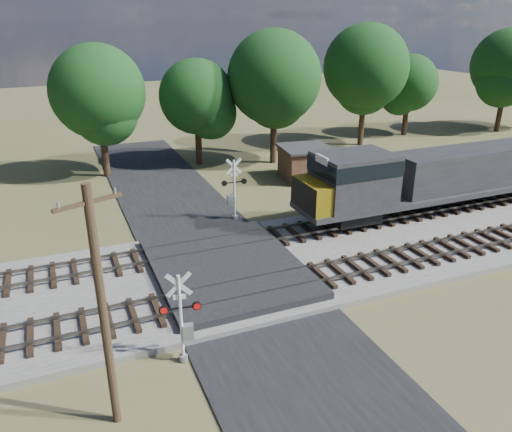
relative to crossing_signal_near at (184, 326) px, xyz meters
name	(u,v)px	position (x,y,z in m)	size (l,w,h in m)	color
ground	(230,279)	(3.65, 5.25, -1.56)	(160.00, 160.00, 0.00)	#494F2A
ballast_bed	(392,240)	(13.65, 5.75, -1.41)	(140.00, 10.00, 0.30)	gray
road	(230,278)	(3.65, 5.25, -1.52)	(7.00, 60.00, 0.08)	black
crossing_panel	(227,269)	(3.65, 5.75, -1.25)	(7.00, 9.00, 0.62)	#262628
track_near	(306,278)	(6.77, 3.25, -1.15)	(140.00, 2.60, 0.33)	black
track_far	(264,238)	(6.77, 8.25, -1.15)	(140.00, 2.60, 0.33)	black
crossing_signal_near	(184,326)	(0.00, 0.00, 0.00)	(1.51, 0.37, 3.76)	silver
crossing_signal_far	(233,195)	(6.43, 12.34, 0.11)	(1.62, 0.35, 4.03)	silver
utility_pole	(102,307)	(-2.80, -2.04, 2.67)	(1.86, 0.80, 7.99)	#332317
equipment_shed	(305,163)	(14.58, 18.24, -0.26)	(4.20, 4.20, 2.57)	#4B2D20
treeline	(231,82)	(11.16, 25.67, 5.21)	(81.24, 11.85, 11.50)	black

